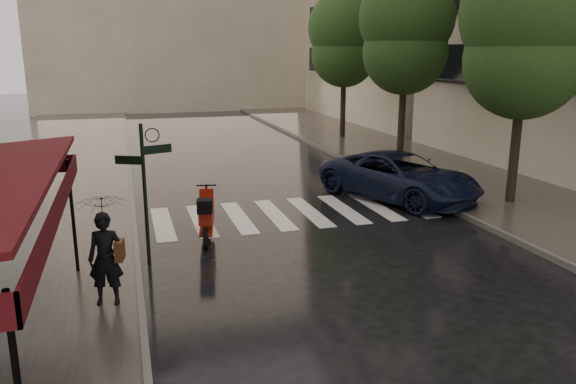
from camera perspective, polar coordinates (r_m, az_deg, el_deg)
ground at (r=10.13m, az=-6.07°, el=-12.62°), size 120.00×120.00×0.00m
sidewalk_near at (r=21.61m, az=-23.86°, el=0.88°), size 6.00×60.00×0.12m
sidewalk_far at (r=24.43m, az=12.82°, el=3.15°), size 5.50×60.00×0.12m
curb_near at (r=21.40m, az=-15.77°, el=1.49°), size 0.12×60.00×0.16m
curb_far at (r=23.21m, az=6.76°, el=2.88°), size 0.12×60.00×0.16m
crosswalk at (r=16.24m, az=0.43°, el=-2.14°), size 7.85×3.20×0.01m
signpost at (r=12.24m, az=-14.36°, el=0.85°), size 1.17×0.29×3.10m
tree_near at (r=17.85m, az=23.15°, el=15.50°), size 3.80×3.80×7.99m
tree_mid at (r=23.68m, az=11.92°, el=16.33°), size 3.80×3.80×8.34m
tree_far at (r=30.12m, az=5.77°, el=15.74°), size 3.80×3.80×8.16m
pedestrian_with_umbrella at (r=10.28m, az=-18.34°, el=-2.33°), size 1.18×1.20×2.47m
scooter at (r=13.86m, az=-8.30°, el=-2.64°), size 0.69×1.91×1.26m
parked_car at (r=17.96m, az=11.27°, el=1.56°), size 4.38×5.80×1.46m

